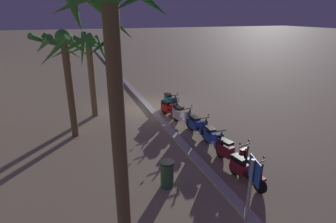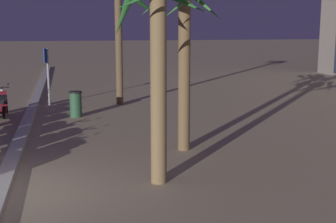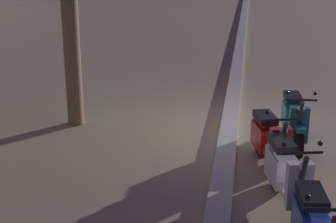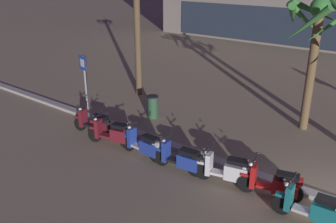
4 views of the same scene
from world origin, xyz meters
name	(u,v)px [view 3 (image 3 of 4)]	position (x,y,z in m)	size (l,w,h in m)	color
ground_plane	(229,130)	(0.00, 0.00, 0.00)	(200.00, 200.00, 0.00)	#9E896B
curb_strip	(229,127)	(0.00, 0.00, 0.06)	(60.00, 0.36, 0.12)	#BCB7AD
scooter_white_lead_nearest	(286,173)	(-3.00, -0.92, 0.47)	(1.73, 0.70, 1.17)	black
scooter_red_mid_centre	(269,140)	(-1.67, -0.73, 0.45)	(1.75, 0.73, 1.17)	black
scooter_teal_far_back	(294,119)	(-0.47, -1.23, 0.46)	(1.82, 0.56, 1.17)	black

